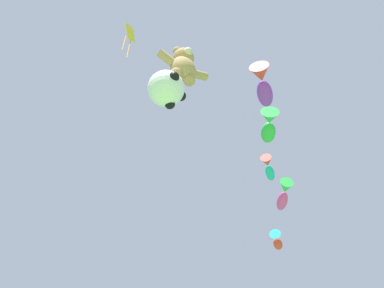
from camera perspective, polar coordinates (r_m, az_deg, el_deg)
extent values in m
ellipsoid|color=tan|center=(12.09, -1.37, 11.31)|extent=(0.84, 0.72, 1.02)
sphere|color=tan|center=(12.76, -1.31, 12.93)|extent=(0.70, 0.70, 0.70)
sphere|color=beige|center=(12.60, -0.62, 13.88)|extent=(0.30, 0.30, 0.30)
sphere|color=tan|center=(12.96, -2.29, 13.98)|extent=(0.29, 0.29, 0.29)
cylinder|color=tan|center=(12.13, -3.93, 12.97)|extent=(0.61, 0.27, 0.48)
sphere|color=tan|center=(11.61, -2.42, 10.66)|extent=(0.38, 0.38, 0.38)
sphere|color=tan|center=(13.06, -0.29, 12.98)|extent=(0.29, 0.29, 0.29)
cylinder|color=tan|center=(12.39, 1.14, 10.45)|extent=(0.61, 0.27, 0.48)
sphere|color=tan|center=(11.72, -0.42, 9.68)|extent=(0.38, 0.38, 0.38)
sphere|color=white|center=(10.86, -3.97, 8.42)|extent=(1.07, 1.07, 1.07)
sphere|color=black|center=(10.97, -1.68, 7.33)|extent=(0.30, 0.30, 0.30)
sphere|color=black|center=(11.29, -5.15, 8.32)|extent=(0.30, 0.30, 0.30)
sphere|color=black|center=(10.56, -2.75, 10.16)|extent=(0.30, 0.30, 0.30)
sphere|color=black|center=(10.66, -3.39, 6.10)|extent=(0.30, 0.30, 0.30)
ellipsoid|color=purple|center=(15.36, 11.04, 7.52)|extent=(1.32, 1.28, 0.52)
cone|color=red|center=(14.85, 10.41, 10.50)|extent=(1.02, 1.02, 0.77)
sphere|color=black|center=(15.69, 11.21, 6.63)|extent=(0.14, 0.14, 0.14)
ellipsoid|color=green|center=(17.31, 11.54, 1.70)|extent=(1.16, 1.28, 0.56)
cone|color=green|center=(16.80, 11.72, 3.99)|extent=(1.02, 0.96, 0.82)
sphere|color=black|center=(17.64, 11.40, 1.10)|extent=(0.14, 0.14, 0.14)
ellipsoid|color=#19ADB2|center=(19.20, 11.81, -4.36)|extent=(1.07, 1.02, 0.37)
cone|color=red|center=(18.63, 11.36, -2.67)|extent=(0.79, 0.79, 0.54)
sphere|color=black|center=(19.51, 11.94, -4.83)|extent=(0.10, 0.10, 0.10)
ellipsoid|color=#E53F9E|center=(21.20, 13.58, -8.46)|extent=(1.19, 1.50, 0.48)
cone|color=green|center=(20.42, 14.08, -6.42)|extent=(1.00, 1.02, 0.71)
sphere|color=black|center=(21.61, 13.32, -9.01)|extent=(0.13, 0.13, 0.13)
ellipsoid|color=red|center=(23.05, 12.96, -14.64)|extent=(1.06, 1.03, 0.44)
cone|color=#19ADB2|center=(22.44, 12.66, -13.60)|extent=(0.83, 0.83, 0.64)
sphere|color=black|center=(23.37, 13.03, -14.83)|extent=(0.11, 0.11, 0.11)
cube|color=yellow|center=(15.64, -9.38, 16.36)|extent=(0.71, 0.60, 0.91)
cylinder|color=orange|center=(14.63, -10.30, 14.94)|extent=(0.03, 0.24, 1.61)
cylinder|color=orange|center=(14.56, -9.61, 14.16)|extent=(0.03, 0.25, 1.86)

